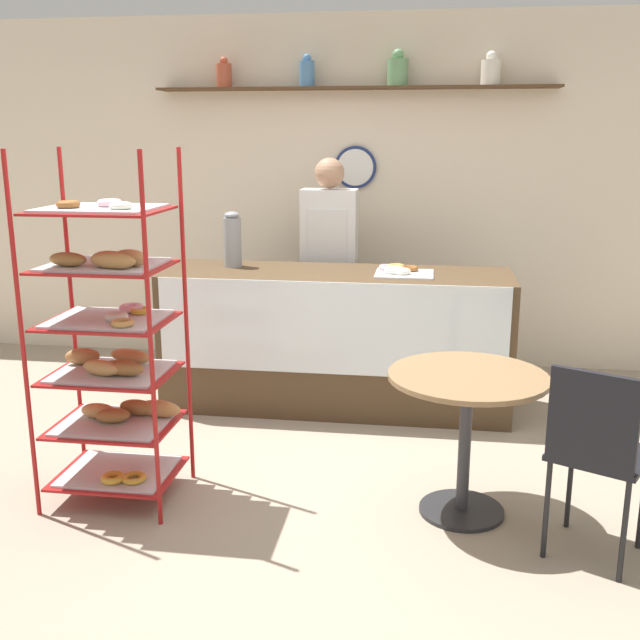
{
  "coord_description": "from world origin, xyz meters",
  "views": [
    {
      "loc": [
        0.6,
        -3.66,
        1.82
      ],
      "look_at": [
        0.0,
        0.42,
        0.79
      ],
      "focal_mm": 42.0,
      "sensor_mm": 36.0,
      "label": 1
    }
  ],
  "objects_px": {
    "cafe_table": "(466,409)",
    "coffee_carafe": "(233,240)",
    "cafe_chair": "(596,444)",
    "person_worker": "(329,260)",
    "pastry_rack": "(112,345)",
    "donut_tray_counter": "(400,271)"
  },
  "relations": [
    {
      "from": "cafe_table",
      "to": "coffee_carafe",
      "type": "bearing_deg",
      "value": 135.25
    },
    {
      "from": "cafe_table",
      "to": "cafe_chair",
      "type": "bearing_deg",
      "value": -34.7
    },
    {
      "from": "cafe_chair",
      "to": "coffee_carafe",
      "type": "height_order",
      "value": "coffee_carafe"
    },
    {
      "from": "person_worker",
      "to": "cafe_table",
      "type": "distance_m",
      "value": 2.25
    },
    {
      "from": "pastry_rack",
      "to": "cafe_table",
      "type": "distance_m",
      "value": 1.75
    },
    {
      "from": "person_worker",
      "to": "donut_tray_counter",
      "type": "relative_size",
      "value": 4.42
    },
    {
      "from": "cafe_chair",
      "to": "donut_tray_counter",
      "type": "bearing_deg",
      "value": -35.77
    },
    {
      "from": "pastry_rack",
      "to": "person_worker",
      "type": "distance_m",
      "value": 2.24
    },
    {
      "from": "person_worker",
      "to": "cafe_table",
      "type": "xyz_separation_m",
      "value": [
        0.94,
        -2.02,
        -0.36
      ]
    },
    {
      "from": "pastry_rack",
      "to": "donut_tray_counter",
      "type": "height_order",
      "value": "pastry_rack"
    },
    {
      "from": "pastry_rack",
      "to": "person_worker",
      "type": "height_order",
      "value": "pastry_rack"
    },
    {
      "from": "person_worker",
      "to": "donut_tray_counter",
      "type": "xyz_separation_m",
      "value": [
        0.55,
        -0.61,
        0.04
      ]
    },
    {
      "from": "cafe_table",
      "to": "cafe_chair",
      "type": "xyz_separation_m",
      "value": [
        0.52,
        -0.36,
        0.01
      ]
    },
    {
      "from": "donut_tray_counter",
      "to": "coffee_carafe",
      "type": "bearing_deg",
      "value": 174.44
    },
    {
      "from": "cafe_chair",
      "to": "coffee_carafe",
      "type": "bearing_deg",
      "value": -15.41
    },
    {
      "from": "cafe_chair",
      "to": "cafe_table",
      "type": "bearing_deg",
      "value": -7.63
    },
    {
      "from": "pastry_rack",
      "to": "cafe_table",
      "type": "bearing_deg",
      "value": 2.55
    },
    {
      "from": "person_worker",
      "to": "cafe_chair",
      "type": "height_order",
      "value": "person_worker"
    },
    {
      "from": "cafe_chair",
      "to": "donut_tray_counter",
      "type": "distance_m",
      "value": 2.03
    },
    {
      "from": "pastry_rack",
      "to": "donut_tray_counter",
      "type": "bearing_deg",
      "value": 47.96
    },
    {
      "from": "pastry_rack",
      "to": "donut_tray_counter",
      "type": "xyz_separation_m",
      "value": [
        1.34,
        1.49,
        0.14
      ]
    },
    {
      "from": "pastry_rack",
      "to": "cafe_chair",
      "type": "bearing_deg",
      "value": -7.2
    }
  ]
}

